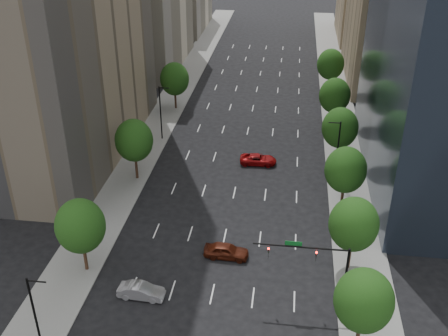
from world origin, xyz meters
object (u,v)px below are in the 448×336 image
at_px(car_silver, 141,291).
at_px(traffic_signal, 321,262).
at_px(car_red_far, 258,159).
at_px(car_maroon, 226,251).

bearing_deg(car_silver, traffic_signal, -83.30).
relative_size(car_silver, car_red_far, 0.88).
bearing_deg(car_silver, car_maroon, -43.28).
height_order(car_maroon, car_silver, car_maroon).
bearing_deg(traffic_signal, car_maroon, 148.00).
relative_size(car_maroon, car_silver, 1.05).
relative_size(car_maroon, car_red_far, 0.93).
xyz_separation_m(traffic_signal, car_maroon, (-9.87, 6.17, -4.32)).
relative_size(traffic_signal, car_maroon, 1.83).
height_order(traffic_signal, car_red_far, traffic_signal).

